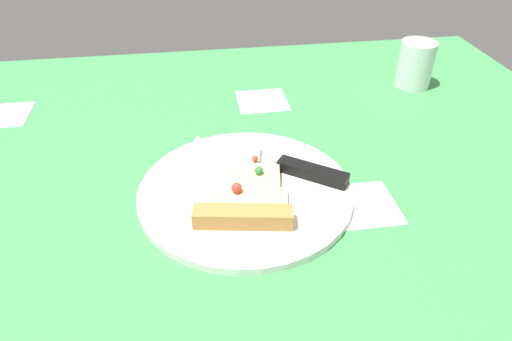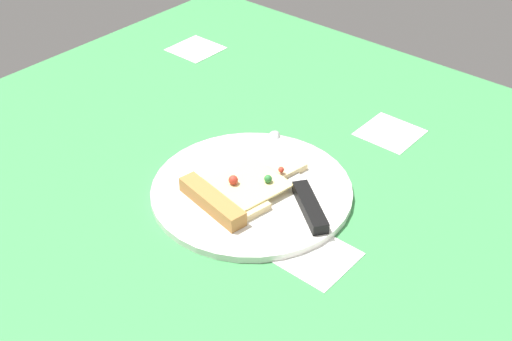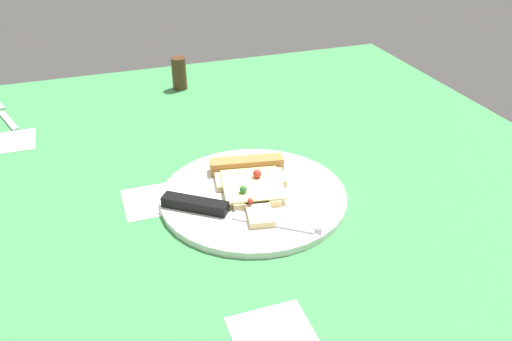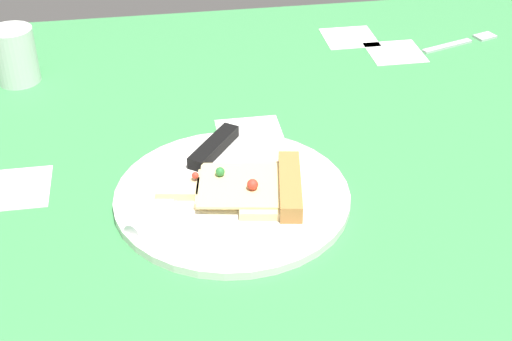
% 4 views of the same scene
% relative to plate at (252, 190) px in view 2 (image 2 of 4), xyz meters
% --- Properties ---
extents(ground_plane, '(1.18, 1.18, 0.03)m').
position_rel_plate_xyz_m(ground_plane, '(-0.05, -0.01, -0.02)').
color(ground_plane, '#3D8C4C').
rests_on(ground_plane, ground).
extents(plate, '(0.29, 0.29, 0.01)m').
position_rel_plate_xyz_m(plate, '(0.00, 0.00, 0.00)').
color(plate, white).
rests_on(plate, ground_plane).
extents(pizza_slice, '(0.18, 0.13, 0.03)m').
position_rel_plate_xyz_m(pizza_slice, '(-0.03, 0.00, 0.01)').
color(pizza_slice, beige).
rests_on(pizza_slice, plate).
extents(knife, '(0.16, 0.21, 0.02)m').
position_rel_plate_xyz_m(knife, '(0.04, -0.06, 0.01)').
color(knife, silver).
rests_on(knife, plate).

